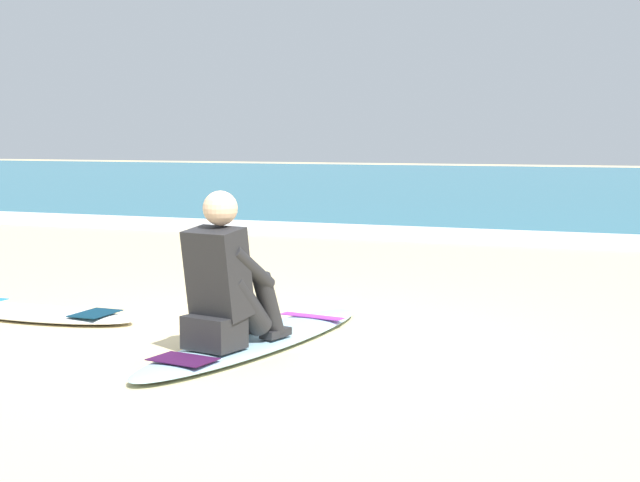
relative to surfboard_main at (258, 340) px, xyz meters
name	(u,v)px	position (x,y,z in m)	size (l,w,h in m)	color
ground_plane	(250,342)	(-0.09, 0.06, -0.04)	(80.00, 80.00, 0.00)	beige
sea	(578,185)	(-0.09, 20.23, 0.01)	(80.00, 28.00, 0.10)	teal
breaking_foam	(466,236)	(-0.09, 6.53, 0.02)	(80.00, 0.90, 0.11)	white
surfboard_main	(258,340)	(0.00, 0.00, 0.00)	(0.87, 2.50, 0.08)	#9ED1E5
surfer_seated	(226,286)	(-0.04, -0.35, 0.40)	(0.47, 0.75, 0.95)	#232326
surfboard_spare_near	(34,313)	(-1.95, 0.22, 0.00)	(1.73, 0.54, 0.08)	white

